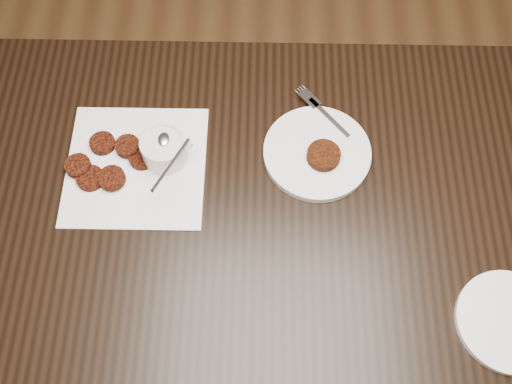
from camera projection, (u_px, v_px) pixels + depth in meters
The scene contains 7 objects.
floor at pixel (278, 349), 1.78m from camera, with size 4.00×4.00×0.00m, color brown.
table at pixel (284, 290), 1.47m from camera, with size 1.49×0.96×0.75m, color black.
napkin at pixel (136, 166), 1.20m from camera, with size 0.29×0.29×0.00m, color white.
sauce_ramekin at pixel (161, 141), 1.15m from camera, with size 0.12×0.12×0.13m, color silver, non-canonical shape.
patty_cluster at pixel (109, 162), 1.19m from camera, with size 0.20×0.20×0.02m, color #571C0B, non-canonical shape.
plate_with_patty at pixel (317, 151), 1.20m from camera, with size 0.22×0.22×0.03m, color white, non-canonical shape.
plate_empty at pixel (509, 322), 1.05m from camera, with size 0.19×0.19×0.01m, color white.
Camera 1 is at (-0.06, -0.36, 1.81)m, focal length 40.83 mm.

